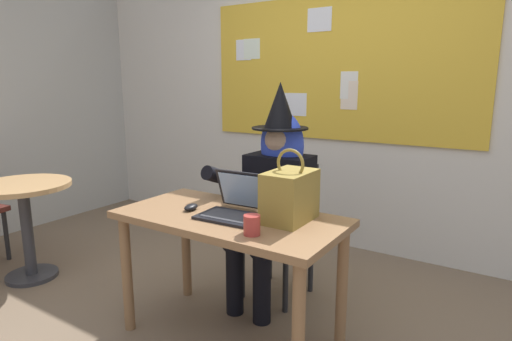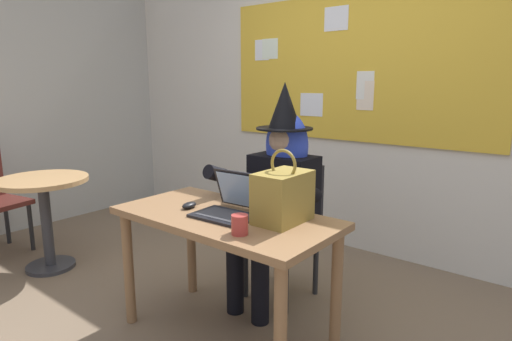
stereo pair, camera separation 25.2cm
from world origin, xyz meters
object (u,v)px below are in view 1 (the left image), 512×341
person_costumed (275,184)px  laptop (236,206)px  side_table_round (25,209)px  computer_mouse (191,207)px  coffee_mug (252,225)px  desk_main (230,234)px  chair_at_desk (284,221)px  handbag (290,195)px

person_costumed → laptop: 0.54m
person_costumed → side_table_round: person_costumed is taller
person_costumed → computer_mouse: person_costumed is taller
computer_mouse → coffee_mug: coffee_mug is taller
side_table_round → laptop: bearing=6.5°
laptop → person_costumed: bearing=94.8°
desk_main → computer_mouse: size_ratio=11.91×
desk_main → side_table_round: bearing=-173.9°
chair_at_desk → handbag: handbag is taller
person_costumed → coffee_mug: person_costumed is taller
desk_main → handbag: handbag is taller
desk_main → side_table_round: (-1.71, -0.18, -0.09)m
desk_main → person_costumed: 0.58m
laptop → handbag: size_ratio=0.93×
desk_main → chair_at_desk: (-0.04, 0.67, -0.12)m
computer_mouse → handbag: size_ratio=0.28×
coffee_mug → side_table_round: coffee_mug is taller
computer_mouse → side_table_round: (-1.48, -0.14, -0.22)m
person_costumed → handbag: size_ratio=3.81×
desk_main → chair_at_desk: bearing=93.1°
computer_mouse → handbag: (0.55, 0.14, 0.12)m
desk_main → computer_mouse: computer_mouse is taller
chair_at_desk → computer_mouse: bearing=-13.4°
computer_mouse → side_table_round: size_ratio=0.14×
computer_mouse → laptop: bearing=4.4°
person_costumed → chair_at_desk: bearing=178.5°
laptop → handbag: bearing=12.9°
desk_main → handbag: size_ratio=3.28×
handbag → coffee_mug: size_ratio=3.98×
person_costumed → computer_mouse: 0.63m
chair_at_desk → side_table_round: size_ratio=1.24×
coffee_mug → laptop: bearing=139.5°
person_costumed → handbag: person_costumed is taller
computer_mouse → coffee_mug: bearing=-23.8°
chair_at_desk → person_costumed: 0.31m
person_costumed → side_table_round: (-1.67, -0.73, -0.26)m
person_costumed → laptop: person_costumed is taller
laptop → coffee_mug: (0.24, -0.20, -0.00)m
chair_at_desk → computer_mouse: 0.78m
handbag → computer_mouse: bearing=-165.8°
laptop → handbag: 0.31m
chair_at_desk → handbag: 0.77m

